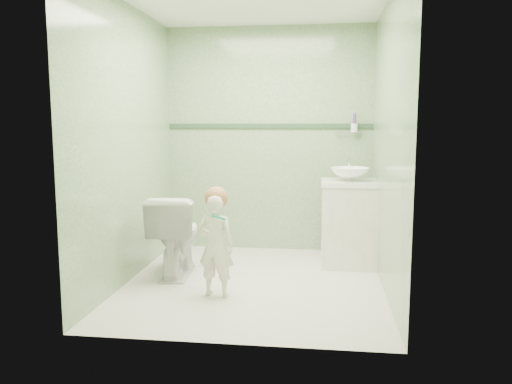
# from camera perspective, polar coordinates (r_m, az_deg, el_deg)

# --- Properties ---
(ground) EXTENTS (2.50, 2.50, 0.00)m
(ground) POSITION_cam_1_polar(r_m,az_deg,el_deg) (4.52, -0.24, -10.10)
(ground) COLOR silver
(ground) RESTS_ON ground
(room_shell) EXTENTS (2.50, 2.54, 2.40)m
(room_shell) POSITION_cam_1_polar(r_m,az_deg,el_deg) (4.31, -0.25, 5.28)
(room_shell) COLOR gray
(room_shell) RESTS_ON ground
(trim_stripe) EXTENTS (2.20, 0.02, 0.05)m
(trim_stripe) POSITION_cam_1_polar(r_m,az_deg,el_deg) (5.53, 1.44, 7.37)
(trim_stripe) COLOR #2B4730
(trim_stripe) RESTS_ON room_shell
(vanity) EXTENTS (0.52, 0.50, 0.80)m
(vanity) POSITION_cam_1_polar(r_m,az_deg,el_deg) (5.07, 10.28, -3.59)
(vanity) COLOR silver
(vanity) RESTS_ON ground
(counter) EXTENTS (0.54, 0.52, 0.04)m
(counter) POSITION_cam_1_polar(r_m,az_deg,el_deg) (5.01, 10.39, 1.02)
(counter) COLOR white
(counter) RESTS_ON vanity
(basin) EXTENTS (0.37, 0.37, 0.13)m
(basin) POSITION_cam_1_polar(r_m,az_deg,el_deg) (5.00, 10.41, 1.97)
(basin) COLOR white
(basin) RESTS_ON counter
(faucet) EXTENTS (0.03, 0.13, 0.18)m
(faucet) POSITION_cam_1_polar(r_m,az_deg,el_deg) (5.18, 10.33, 3.05)
(faucet) COLOR silver
(faucet) RESTS_ON counter
(cup_holder) EXTENTS (0.26, 0.07, 0.21)m
(cup_holder) POSITION_cam_1_polar(r_m,az_deg,el_deg) (5.46, 10.81, 7.05)
(cup_holder) COLOR silver
(cup_holder) RESTS_ON room_shell
(toilet) EXTENTS (0.47, 0.76, 0.74)m
(toilet) POSITION_cam_1_polar(r_m,az_deg,el_deg) (4.73, -8.92, -4.72)
(toilet) COLOR white
(toilet) RESTS_ON ground
(toddler) EXTENTS (0.33, 0.25, 0.83)m
(toddler) POSITION_cam_1_polar(r_m,az_deg,el_deg) (4.11, -4.48, -5.96)
(toddler) COLOR beige
(toddler) RESTS_ON ground
(hair_cap) EXTENTS (0.18, 0.18, 0.18)m
(hair_cap) POSITION_cam_1_polar(r_m,az_deg,el_deg) (4.06, -4.46, -0.67)
(hair_cap) COLOR #AB6842
(hair_cap) RESTS_ON toddler
(teal_toothbrush) EXTENTS (0.11, 0.14, 0.08)m
(teal_toothbrush) POSITION_cam_1_polar(r_m,az_deg,el_deg) (3.91, -4.21, -2.78)
(teal_toothbrush) COLOR #06886D
(teal_toothbrush) RESTS_ON toddler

